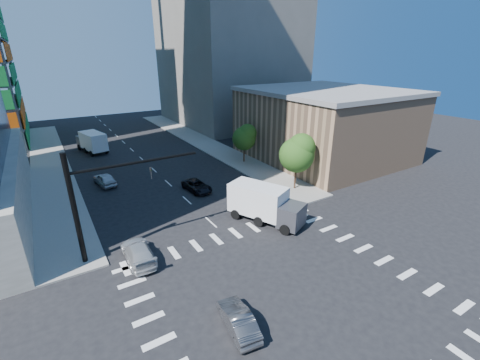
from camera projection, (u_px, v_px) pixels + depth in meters
ground at (290, 295)px, 22.24m from camera, size 160.00×160.00×0.00m
road_markings at (290, 294)px, 22.23m from camera, size 20.00×20.00×0.01m
sidewalk_ne at (202, 142)px, 59.90m from camera, size 5.00×60.00×0.15m
sidewalk_nw at (50, 165)px, 47.63m from camera, size 5.00×60.00×0.15m
commercial_building at (324, 124)px, 49.89m from camera, size 20.50×22.50×10.60m
bg_building_ne at (228, 60)px, 73.70m from camera, size 24.00×30.00×28.00m
signal_mast_nw at (94, 196)px, 24.37m from camera, size 10.20×0.40×9.00m
tree_south at (298, 153)px, 37.67m from camera, size 4.16×4.16×6.82m
tree_north at (245, 137)px, 47.54m from camera, size 3.54×3.52×5.78m
car_nb_far at (197, 186)px, 38.74m from camera, size 2.60×4.79×1.27m
car_sb_near at (138, 252)px, 25.67m from camera, size 2.23×5.16×1.48m
car_sb_mid at (105, 179)px, 40.41m from camera, size 2.52×4.76×1.54m
car_sb_cross at (238, 320)px, 19.28m from camera, size 2.00×4.23×1.34m
box_truck_near at (268, 207)px, 31.30m from camera, size 5.48×7.40×3.57m
box_truck_far at (91, 143)px, 53.84m from camera, size 4.20×6.99×3.42m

